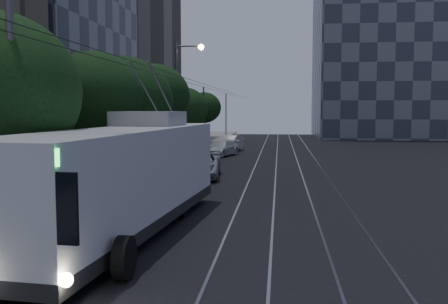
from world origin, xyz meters
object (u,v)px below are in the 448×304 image
streetlamp_far (182,89)px  pickup_silver (198,165)px  car_white_a (188,160)px  car_white_b (221,148)px  car_white_d (230,144)px  car_white_c (229,143)px  streetlamp_near (25,25)px  trolleybus (125,178)px

streetlamp_far → pickup_silver: bearing=-73.3°
car_white_a → car_white_b: bearing=68.9°
car_white_a → car_white_d: (1.24, 15.26, -0.05)m
car_white_b → streetlamp_far: 6.85m
car_white_c → streetlamp_near: bearing=-81.7°
car_white_c → car_white_d: size_ratio=1.24×
car_white_d → streetlamp_near: streetlamp_near is taller
car_white_a → car_white_d: size_ratio=1.07×
car_white_b → pickup_silver: bearing=-70.7°
car_white_c → car_white_d: bearing=101.9°
car_white_c → streetlamp_far: size_ratio=0.52×
trolleybus → car_white_b: bearing=95.2°
trolleybus → streetlamp_far: streetlamp_far is taller
car_white_d → streetlamp_far: bearing=-88.7°
car_white_b → streetlamp_far: bearing=-102.1°
car_white_a → car_white_c: 14.27m
car_white_a → streetlamp_far: streetlamp_far is taller
car_white_c → car_white_a: bearing=-83.1°
trolleybus → car_white_b: (-0.02, 26.14, -1.13)m
car_white_a → car_white_d: bearing=70.2°
trolleybus → pickup_silver: trolleybus is taller
car_white_c → car_white_b: bearing=-81.0°
trolleybus → car_white_b: trolleybus is taller
streetlamp_near → pickup_silver: bearing=82.3°
car_white_b → streetlamp_near: size_ratio=0.44×
trolleybus → streetlamp_far: size_ratio=1.45×
streetlamp_near → car_white_d: bearing=86.5°
car_white_b → car_white_d: 5.50m
car_white_b → car_white_a: bearing=-77.6°
car_white_b → car_white_d: (0.22, 5.50, -0.01)m
trolleybus → car_white_c: (0.20, 30.60, -1.02)m
trolleybus → car_white_a: (-1.04, 16.38, -1.10)m
car_white_c → car_white_d: car_white_c is taller
car_white_d → streetlamp_near: size_ratio=0.36×
car_white_a → streetlamp_near: 19.59m
car_white_b → streetlamp_far: (-2.48, -4.21, 4.80)m
streetlamp_near → streetlamp_far: streetlamp_near is taller
car_white_a → streetlamp_near: size_ratio=0.39×
car_white_c → pickup_silver: bearing=-78.1°
car_white_b → car_white_c: 4.46m
car_white_b → streetlamp_near: streetlamp_near is taller
car_white_b → car_white_c: car_white_c is taller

